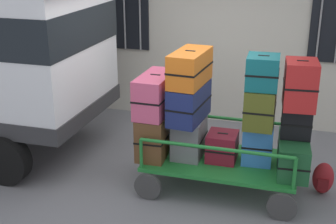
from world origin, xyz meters
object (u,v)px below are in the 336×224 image
object	(u,v)px
luggage_cart	(221,164)
suitcase_center_bottom	(222,147)
suitcase_left_bottom	(156,133)
suitcase_left_middle	(156,94)
suitcase_midleft_middle	(189,102)
suitcase_right_bottom	(293,155)
suitcase_midleft_bottom	(189,137)
suitcase_right_middle	(296,123)
suitcase_midright_middle	(260,108)
suitcase_right_top	(300,85)
suitcase_midright_bottom	(257,145)
suitcase_midleft_top	(190,68)
suitcase_midright_top	(263,72)
backpack	(323,178)

from	to	relation	value
luggage_cart	suitcase_center_bottom	distance (m)	0.26
suitcase_left_bottom	suitcase_left_middle	distance (m)	0.56
suitcase_midleft_middle	suitcase_right_bottom	world-z (taller)	suitcase_midleft_middle
suitcase_midleft_bottom	suitcase_right_middle	xyz separation A→B (m)	(1.36, 0.01, 0.36)
luggage_cart	suitcase_midright_middle	bearing A→B (deg)	0.57
suitcase_left_middle	suitcase_right_top	distance (m)	1.84
suitcase_left_bottom	suitcase_midleft_bottom	xyz separation A→B (m)	(0.45, 0.06, -0.03)
suitcase_left_bottom	suitcase_midright_middle	world-z (taller)	suitcase_midright_middle
suitcase_midleft_middle	suitcase_right_middle	xyz separation A→B (m)	(1.36, 0.05, -0.14)
suitcase_right_top	suitcase_midright_bottom	bearing A→B (deg)	-177.54
suitcase_left_bottom	suitcase_midleft_top	bearing A→B (deg)	5.30
suitcase_midleft_top	suitcase_right_middle	bearing A→B (deg)	1.14
suitcase_midleft_top	suitcase_midright_bottom	world-z (taller)	suitcase_midleft_top
luggage_cart	suitcase_left_bottom	bearing A→B (deg)	-177.70
suitcase_midright_bottom	suitcase_right_top	bearing A→B (deg)	2.46
suitcase_right_top	suitcase_right_middle	bearing A→B (deg)	90.00
suitcase_midleft_bottom	suitcase_midleft_top	bearing A→B (deg)	-90.00
suitcase_right_bottom	suitcase_midleft_bottom	bearing A→B (deg)	177.68
suitcase_right_middle	suitcase_midleft_bottom	bearing A→B (deg)	-179.55
suitcase_midright_bottom	suitcase_midright_top	world-z (taller)	suitcase_midright_top
suitcase_midright_middle	backpack	distance (m)	1.32
luggage_cart	suitcase_midright_middle	world-z (taller)	suitcase_midright_middle
suitcase_center_bottom	backpack	bearing A→B (deg)	9.08
suitcase_left_middle	backpack	size ratio (longest dim) A/B	1.93
suitcase_midleft_middle	suitcase_midleft_bottom	bearing A→B (deg)	90.00
suitcase_left_middle	suitcase_midleft_bottom	bearing A→B (deg)	5.49
luggage_cart	backpack	size ratio (longest dim) A/B	4.66
suitcase_left_middle	suitcase_midleft_top	world-z (taller)	suitcase_midleft_top
suitcase_midright_middle	suitcase_midright_top	world-z (taller)	suitcase_midright_top
suitcase_midright_middle	suitcase_midright_bottom	bearing A→B (deg)	90.00
suitcase_midleft_bottom	suitcase_right_bottom	bearing A→B (deg)	-2.32
suitcase_midright_middle	suitcase_midright_top	size ratio (longest dim) A/B	1.11
suitcase_right_top	suitcase_midright_top	bearing A→B (deg)	-177.20
suitcase_left_middle	suitcase_right_middle	xyz separation A→B (m)	(1.82, 0.05, -0.22)
suitcase_midright_top	suitcase_right_middle	world-z (taller)	suitcase_midright_top
suitcase_center_bottom	suitcase_midright_top	size ratio (longest dim) A/B	0.92
suitcase_midright_middle	suitcase_right_top	distance (m)	0.56
luggage_cart	suitcase_midleft_top	xyz separation A→B (m)	(-0.45, 0.01, 1.30)
suitcase_midleft_bottom	suitcase_midright_top	bearing A→B (deg)	-1.11
suitcase_midright_top	suitcase_right_middle	size ratio (longest dim) A/B	1.14
suitcase_midright_middle	suitcase_midleft_top	bearing A→B (deg)	179.93
suitcase_midright_bottom	suitcase_midleft_bottom	bearing A→B (deg)	179.06
suitcase_midleft_top	suitcase_midright_bottom	xyz separation A→B (m)	(0.91, 0.00, -0.97)
suitcase_midright_middle	suitcase_midleft_middle	bearing A→B (deg)	-178.89
suitcase_midleft_bottom	backpack	world-z (taller)	suitcase_midleft_bottom
suitcase_right_bottom	suitcase_left_middle	bearing A→B (deg)	179.64
suitcase_left_bottom	suitcase_midright_middle	xyz separation A→B (m)	(1.36, 0.04, 0.50)
suitcase_midleft_middle	suitcase_midright_top	bearing A→B (deg)	1.11
suitcase_center_bottom	suitcase_midright_middle	bearing A→B (deg)	-0.66
suitcase_midright_bottom	luggage_cart	bearing A→B (deg)	-179.10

